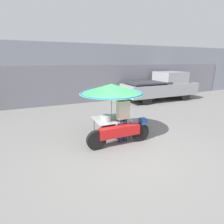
{
  "coord_description": "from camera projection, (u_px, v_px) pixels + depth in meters",
  "views": [
    {
      "loc": [
        -2.22,
        -4.16,
        2.58
      ],
      "look_at": [
        -0.01,
        0.98,
        0.93
      ],
      "focal_mm": 28.0,
      "sensor_mm": 36.0,
      "label": 1
    }
  ],
  "objects": [
    {
      "name": "vendor_motorcycle_cart",
      "position": [
        112.0,
        96.0,
        5.67
      ],
      "size": [
        2.13,
        2.08,
        1.86
      ],
      "color": "black",
      "rests_on": "ground"
    },
    {
      "name": "vendor_person",
      "position": [
        123.0,
        115.0,
        5.6
      ],
      "size": [
        0.38,
        0.22,
        1.59
      ],
      "color": "navy",
      "rests_on": "ground"
    },
    {
      "name": "shopfront_building",
      "position": [
        73.0,
        73.0,
        11.34
      ],
      "size": [
        28.0,
        2.06,
        3.57
      ],
      "color": "gray",
      "rests_on": "ground"
    },
    {
      "name": "pickup_truck",
      "position": [
        161.0,
        87.0,
        11.7
      ],
      "size": [
        5.06,
        1.84,
        1.86
      ],
      "color": "black",
      "rests_on": "ground"
    },
    {
      "name": "ground_plane",
      "position": [
        125.0,
        150.0,
        5.24
      ],
      "size": [
        36.0,
        36.0,
        0.0
      ],
      "primitive_type": "plane",
      "color": "slate"
    }
  ]
}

